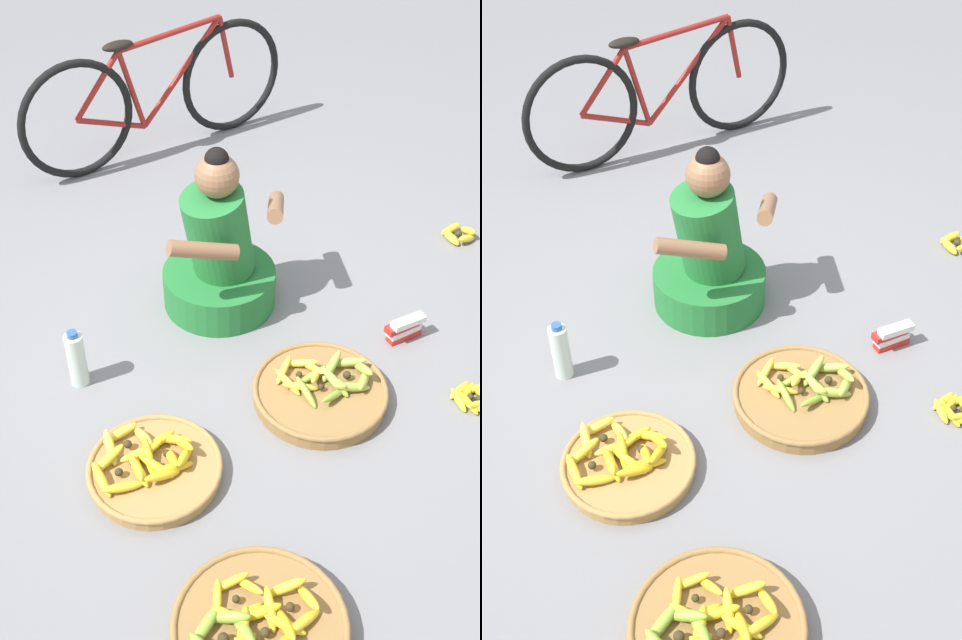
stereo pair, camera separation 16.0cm
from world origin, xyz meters
TOP-DOWN VIEW (x-y plane):
  - ground_plane at (0.00, 0.00)m, footprint 10.00×10.00m
  - vendor_woman_front at (0.21, 0.30)m, footprint 0.71×0.52m
  - bicycle_leaning at (0.67, 1.70)m, footprint 1.70×0.08m
  - banana_basket_near_bicycle at (-0.53, -0.43)m, footprint 0.51×0.51m
  - banana_basket_near_vendor at (0.23, -0.46)m, footprint 0.56×0.56m
  - banana_basket_back_right at (-0.56, -1.17)m, footprint 0.56×0.56m
  - loose_bananas_back_left at (1.52, 0.05)m, footprint 0.16×0.16m
  - loose_bananas_mid_left at (0.74, -0.82)m, footprint 0.19×0.19m
  - water_bottle at (-0.56, 0.17)m, footprint 0.08×0.08m
  - packet_carton_stack at (0.76, -0.37)m, footprint 0.18×0.08m

SIDE VIEW (x-z plane):
  - ground_plane at x=0.00m, z-range 0.00..0.00m
  - loose_bananas_mid_left at x=0.74m, z-range -0.01..0.06m
  - loose_bananas_back_left at x=1.52m, z-range -0.01..0.07m
  - banana_basket_near_bicycle at x=-0.53m, z-range -0.03..0.11m
  - banana_basket_near_vendor at x=0.23m, z-range -0.03..0.12m
  - banana_basket_back_right at x=-0.56m, z-range -0.03..0.13m
  - packet_carton_stack at x=0.76m, z-range 0.00..0.12m
  - water_bottle at x=-0.56m, z-range -0.01..0.27m
  - vendor_woman_front at x=0.21m, z-range -0.14..0.66m
  - bicycle_leaning at x=0.67m, z-range -0.01..0.73m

